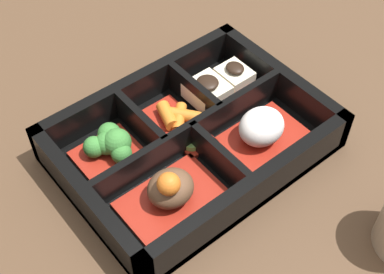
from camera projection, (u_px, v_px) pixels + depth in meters
name	position (u px, v px, depth m)	size (l,w,h in m)	color
ground_plane	(192.00, 152.00, 0.59)	(3.00, 3.00, 0.00)	#4C3523
bento_base	(192.00, 149.00, 0.58)	(0.27, 0.20, 0.01)	black
bento_rim	(191.00, 136.00, 0.57)	(0.27, 0.20, 0.05)	black
bowl_rice	(261.00, 130.00, 0.57)	(0.10, 0.06, 0.04)	maroon
bowl_stew	(171.00, 191.00, 0.52)	(0.10, 0.06, 0.05)	maroon
bowl_tofu	(219.00, 86.00, 0.62)	(0.08, 0.06, 0.03)	maroon
bowl_carrots	(174.00, 118.00, 0.59)	(0.06, 0.06, 0.02)	maroon
bowl_greens	(111.00, 146.00, 0.56)	(0.07, 0.06, 0.04)	maroon
bowl_pickles	(195.00, 141.00, 0.58)	(0.04, 0.03, 0.01)	maroon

